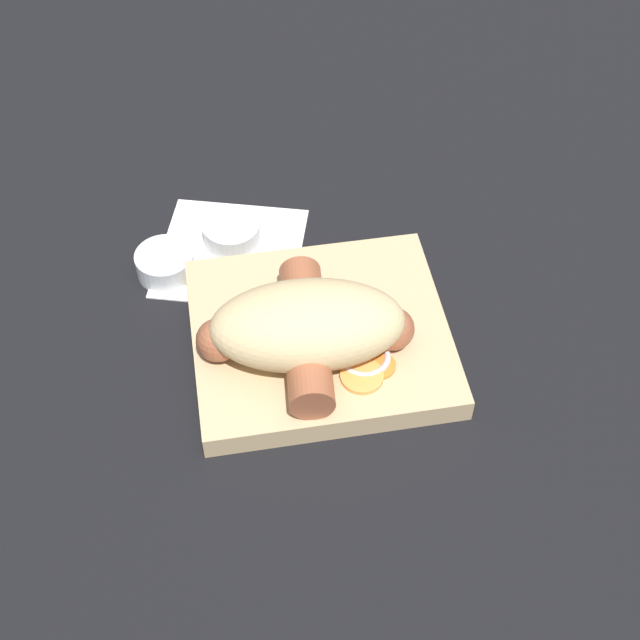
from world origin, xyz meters
TOP-DOWN VIEW (x-y plane):
  - ground_plane at (0.00, 0.00)m, footprint 3.00×3.00m
  - food_tray at (0.00, 0.00)m, footprint 0.21×0.19m
  - bread_roll at (0.01, 0.02)m, footprint 0.16×0.10m
  - sausage at (0.01, 0.02)m, footprint 0.17×0.14m
  - pickled_veggies at (-0.03, 0.04)m, footprint 0.06×0.06m
  - napkin at (0.06, -0.12)m, footprint 0.16×0.16m
  - condiment_cup_near at (0.06, -0.13)m, footprint 0.05×0.05m
  - condiment_cup_far at (0.12, -0.11)m, footprint 0.05×0.05m

SIDE VIEW (x-z plane):
  - ground_plane at x=0.00m, z-range 0.00..0.00m
  - napkin at x=0.06m, z-range 0.00..0.00m
  - condiment_cup_near at x=0.06m, z-range 0.00..0.02m
  - condiment_cup_far at x=0.12m, z-range 0.00..0.02m
  - food_tray at x=0.00m, z-range 0.00..0.02m
  - pickled_veggies at x=-0.03m, z-range 0.02..0.03m
  - sausage at x=0.01m, z-range 0.02..0.06m
  - bread_roll at x=0.01m, z-range 0.02..0.08m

